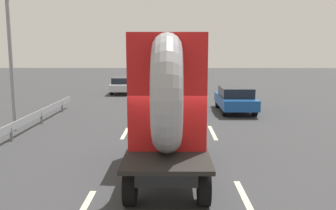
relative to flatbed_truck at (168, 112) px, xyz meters
name	(u,v)px	position (x,y,z in m)	size (l,w,h in m)	color
ground_plane	(175,184)	(0.22, -0.62, -1.86)	(120.00, 120.00, 0.00)	#38383A
flatbed_truck	(168,112)	(0.00, 0.00, 0.00)	(2.02, 5.32, 3.98)	black
distant_sedan	(235,98)	(3.79, 10.75, -1.09)	(1.89, 4.41, 1.44)	black
traffic_light	(9,32)	(-6.85, 5.76, 2.43)	(0.42, 0.36, 6.69)	gray
guardrail	(28,120)	(-6.19, 5.53, -1.33)	(0.10, 13.42, 0.71)	gray
lane_dash_left_far	(125,133)	(-1.89, 5.25, -1.86)	(2.13, 0.16, 0.01)	beige
lane_dash_right_near	(247,203)	(1.89, -1.86, -1.86)	(2.83, 0.16, 0.01)	beige
lane_dash_right_far	(213,133)	(1.89, 5.41, -1.86)	(2.67, 0.16, 0.01)	beige
oncoming_car	(123,85)	(-3.86, 19.56, -1.16)	(1.73, 4.03, 1.31)	black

